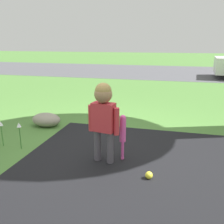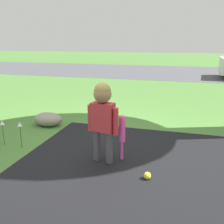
# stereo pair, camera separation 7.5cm
# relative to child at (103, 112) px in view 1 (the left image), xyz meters

# --- Properties ---
(ground_plane) EXTENTS (60.00, 60.00, 0.00)m
(ground_plane) POSITION_rel_child_xyz_m (-0.04, 0.29, -0.64)
(ground_plane) COLOR #477533
(street_strip) EXTENTS (40.00, 6.00, 0.01)m
(street_strip) POSITION_rel_child_xyz_m (-0.04, 9.77, -0.63)
(street_strip) COLOR #4C4C51
(street_strip) RESTS_ON ground
(child) EXTENTS (0.39, 0.21, 0.98)m
(child) POSITION_rel_child_xyz_m (0.00, 0.00, 0.00)
(child) COLOR #4C4751
(child) RESTS_ON ground
(baseball_bat) EXTENTS (0.08, 0.08, 0.58)m
(baseball_bat) POSITION_rel_child_xyz_m (0.21, 0.10, -0.26)
(baseball_bat) COLOR #E54CA5
(baseball_bat) RESTS_ON ground
(sports_ball) EXTENTS (0.08, 0.08, 0.08)m
(sports_ball) POSITION_rel_child_xyz_m (0.58, -0.27, -0.59)
(sports_ball) COLOR yellow
(sports_ball) RESTS_ON ground
(edging_rock) EXTENTS (0.51, 0.35, 0.23)m
(edging_rock) POSITION_rel_child_xyz_m (-1.34, 1.02, -0.52)
(edging_rock) COLOR gray
(edging_rock) RESTS_ON ground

